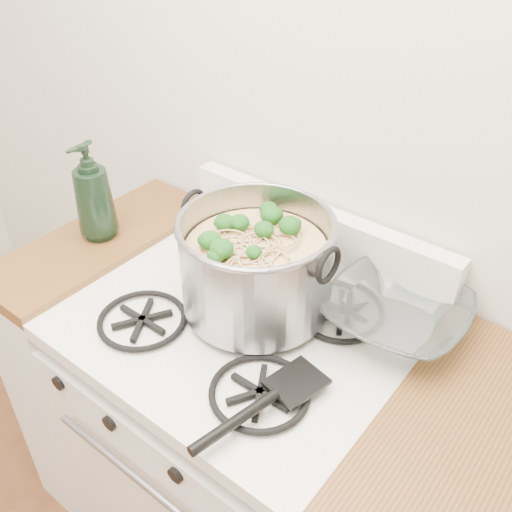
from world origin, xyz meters
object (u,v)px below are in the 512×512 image
object	(u,v)px
gas_range	(243,445)
glass_bowl	(395,320)
stock_pot	(256,266)
spatula	(297,380)
bottle	(93,191)

from	to	relation	value
gas_range	glass_bowl	world-z (taller)	glass_bowl
stock_pot	spatula	size ratio (longest dim) A/B	1.22
stock_pot	bottle	distance (m)	0.52
gas_range	bottle	distance (m)	0.80
gas_range	glass_bowl	size ratio (longest dim) A/B	7.57
spatula	bottle	xyz separation A→B (m)	(-0.73, 0.10, 0.12)
spatula	bottle	distance (m)	0.75
bottle	stock_pot	bearing A→B (deg)	0.46
glass_bowl	gas_range	bearing A→B (deg)	-148.35
spatula	glass_bowl	xyz separation A→B (m)	(0.07, 0.27, 0.00)
glass_bowl	bottle	size ratio (longest dim) A/B	0.45
spatula	bottle	size ratio (longest dim) A/B	1.14
stock_pot	spatula	distance (m)	0.27
spatula	glass_bowl	world-z (taller)	glass_bowl
glass_bowl	bottle	world-z (taller)	bottle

